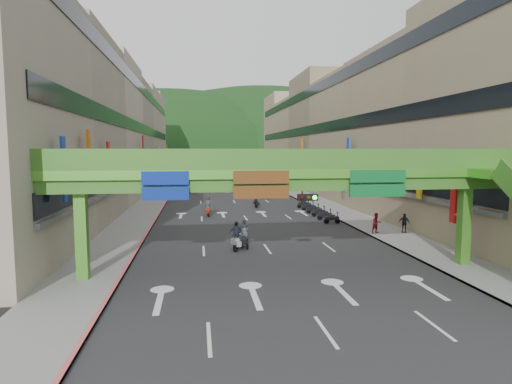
{
  "coord_description": "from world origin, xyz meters",
  "views": [
    {
      "loc": [
        -4.83,
        -17.45,
        7.05
      ],
      "look_at": [
        0.0,
        18.0,
        3.5
      ],
      "focal_mm": 30.0,
      "sensor_mm": 36.0,
      "label": 1
    }
  ],
  "objects_px": {
    "scooter_rider_near": "(244,235)",
    "car_silver": "(193,188)",
    "scooter_rider_mid": "(256,199)",
    "pedestrian_red": "(376,225)",
    "car_yellow": "(263,193)",
    "overpass_near": "(304,183)"
  },
  "relations": [
    {
      "from": "car_silver",
      "to": "pedestrian_red",
      "type": "height_order",
      "value": "pedestrian_red"
    },
    {
      "from": "scooter_rider_near",
      "to": "car_silver",
      "type": "relative_size",
      "value": 0.47
    },
    {
      "from": "scooter_rider_mid",
      "to": "car_yellow",
      "type": "height_order",
      "value": "scooter_rider_mid"
    },
    {
      "from": "scooter_rider_mid",
      "to": "car_yellow",
      "type": "bearing_deg",
      "value": 76.88
    },
    {
      "from": "overpass_near",
      "to": "scooter_rider_near",
      "type": "bearing_deg",
      "value": 109.36
    },
    {
      "from": "overpass_near",
      "to": "car_yellow",
      "type": "height_order",
      "value": "overpass_near"
    },
    {
      "from": "scooter_rider_mid",
      "to": "pedestrian_red",
      "type": "height_order",
      "value": "scooter_rider_mid"
    },
    {
      "from": "scooter_rider_near",
      "to": "car_silver",
      "type": "xyz_separation_m",
      "value": [
        -4.1,
        42.06,
        -0.25
      ]
    },
    {
      "from": "car_yellow",
      "to": "pedestrian_red",
      "type": "xyz_separation_m",
      "value": [
        5.12,
        -28.54,
        0.08
      ]
    },
    {
      "from": "scooter_rider_mid",
      "to": "car_silver",
      "type": "height_order",
      "value": "scooter_rider_mid"
    },
    {
      "from": "car_silver",
      "to": "pedestrian_red",
      "type": "distance_m",
      "value": 41.73
    },
    {
      "from": "overpass_near",
      "to": "car_yellow",
      "type": "bearing_deg",
      "value": 84.51
    },
    {
      "from": "car_yellow",
      "to": "pedestrian_red",
      "type": "relative_size",
      "value": 2.65
    },
    {
      "from": "car_silver",
      "to": "pedestrian_red",
      "type": "xyz_separation_m",
      "value": [
        15.48,
        -38.75,
        0.11
      ]
    },
    {
      "from": "scooter_rider_mid",
      "to": "pedestrian_red",
      "type": "distance_m",
      "value": 19.44
    },
    {
      "from": "scooter_rider_mid",
      "to": "pedestrian_red",
      "type": "bearing_deg",
      "value": -66.98
    },
    {
      "from": "scooter_rider_near",
      "to": "car_yellow",
      "type": "relative_size",
      "value": 0.47
    },
    {
      "from": "scooter_rider_near",
      "to": "pedestrian_red",
      "type": "distance_m",
      "value": 11.85
    },
    {
      "from": "car_yellow",
      "to": "scooter_rider_mid",
      "type": "bearing_deg",
      "value": -110.53
    },
    {
      "from": "car_silver",
      "to": "car_yellow",
      "type": "relative_size",
      "value": 1.0
    },
    {
      "from": "car_yellow",
      "to": "scooter_rider_near",
      "type": "bearing_deg",
      "value": -108.54
    },
    {
      "from": "overpass_near",
      "to": "car_silver",
      "type": "bearing_deg",
      "value": 97.65
    }
  ]
}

